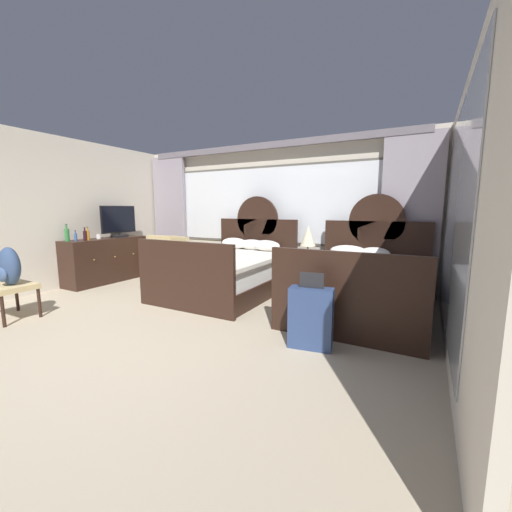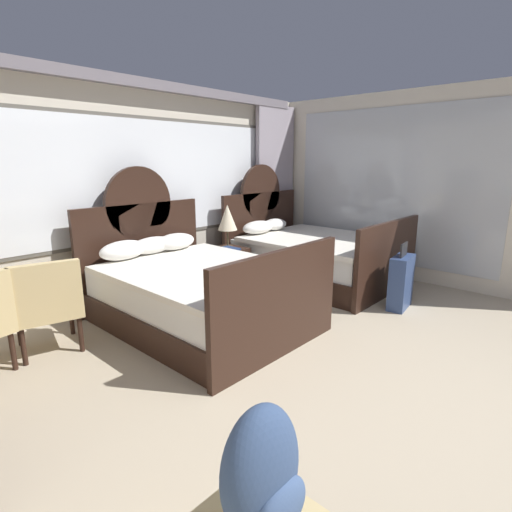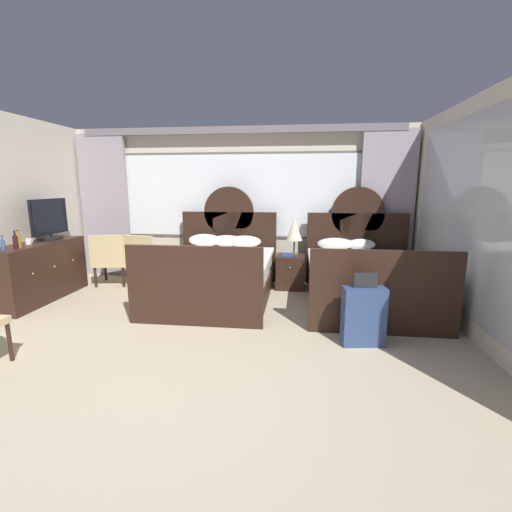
% 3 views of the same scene
% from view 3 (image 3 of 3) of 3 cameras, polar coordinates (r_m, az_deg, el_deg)
% --- Properties ---
extents(ground_plane, '(24.00, 24.00, 0.00)m').
position_cam_3_polar(ground_plane, '(3.29, -14.29, -20.23)').
color(ground_plane, tan).
extents(wall_back_window, '(6.04, 0.22, 2.70)m').
position_cam_3_polar(wall_back_window, '(6.55, -2.56, 8.61)').
color(wall_back_window, beige).
rests_on(wall_back_window, ground_plane).
extents(wall_right_mirror, '(0.08, 4.45, 2.70)m').
position_cam_3_polar(wall_right_mirror, '(4.70, 31.83, 5.24)').
color(wall_right_mirror, beige).
rests_on(wall_right_mirror, ground_plane).
extents(bed_near_window, '(1.67, 2.24, 1.67)m').
position_cam_3_polar(bed_near_window, '(5.52, -6.29, -2.78)').
color(bed_near_window, black).
rests_on(bed_near_window, ground_plane).
extents(bed_near_mirror, '(1.67, 2.24, 1.67)m').
position_cam_3_polar(bed_near_mirror, '(5.45, 16.88, -3.44)').
color(bed_near_mirror, black).
rests_on(bed_near_mirror, ground_plane).
extents(nightstand_between_beds, '(0.46, 0.49, 0.56)m').
position_cam_3_polar(nightstand_between_beds, '(6.05, 5.45, -2.46)').
color(nightstand_between_beds, black).
rests_on(nightstand_between_beds, ground_plane).
extents(table_lamp_on_nightstand, '(0.27, 0.27, 0.60)m').
position_cam_3_polar(table_lamp_on_nightstand, '(5.97, 6.09, 4.08)').
color(table_lamp_on_nightstand, brown).
rests_on(table_lamp_on_nightstand, nightstand_between_beds).
extents(book_on_nightstand, '(0.18, 0.26, 0.03)m').
position_cam_3_polar(book_on_nightstand, '(5.90, 5.05, 0.10)').
color(book_on_nightstand, navy).
rests_on(book_on_nightstand, nightstand_between_beds).
extents(dresser_minibar, '(0.53, 1.60, 0.86)m').
position_cam_3_polar(dresser_minibar, '(6.27, -31.13, -2.13)').
color(dresser_minibar, black).
rests_on(dresser_minibar, ground_plane).
extents(tv_flatscreen, '(0.20, 0.79, 0.63)m').
position_cam_3_polar(tv_flatscreen, '(6.40, -29.84, 5.07)').
color(tv_flatscreen, black).
rests_on(tv_flatscreen, dresser_minibar).
extents(bottle_spirit_blue, '(0.05, 0.05, 0.19)m').
position_cam_3_polar(bottle_spirit_blue, '(5.74, -35.13, 1.52)').
color(bottle_spirit_blue, '#385B99').
rests_on(bottle_spirit_blue, dresser_minibar).
extents(bottle_wine_dark, '(0.06, 0.06, 0.24)m').
position_cam_3_polar(bottle_wine_dark, '(5.79, -33.76, 1.93)').
color(bottle_wine_dark, black).
rests_on(bottle_wine_dark, dresser_minibar).
extents(bottle_liquor_amber, '(0.06, 0.06, 0.24)m').
position_cam_3_polar(bottle_liquor_amber, '(5.83, -33.43, 2.03)').
color(bottle_liquor_amber, '#B7701E').
rests_on(bottle_liquor_amber, dresser_minibar).
extents(cup_on_dresser, '(0.11, 0.08, 0.08)m').
position_cam_3_polar(cup_on_dresser, '(6.09, -32.30, 1.95)').
color(cup_on_dresser, white).
rests_on(cup_on_dresser, dresser_minibar).
extents(armchair_by_window_left, '(0.68, 0.68, 0.89)m').
position_cam_3_polar(armchair_by_window_left, '(6.38, -17.13, -0.26)').
color(armchair_by_window_left, tan).
rests_on(armchair_by_window_left, ground_plane).
extents(armchair_by_window_centre, '(0.65, 0.65, 0.89)m').
position_cam_3_polar(armchair_by_window_centre, '(6.65, -21.90, -0.12)').
color(armchair_by_window_centre, tan).
rests_on(armchair_by_window_centre, ground_plane).
extents(suitcase_on_floor, '(0.47, 0.25, 0.80)m').
position_cam_3_polar(suitcase_on_floor, '(4.07, 16.62, -9.07)').
color(suitcase_on_floor, navy).
rests_on(suitcase_on_floor, ground_plane).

